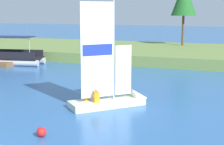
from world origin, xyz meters
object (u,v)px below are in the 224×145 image
(sailboat, at_px, (119,96))
(pontoon_boat, at_px, (13,57))
(channel_buoy, at_px, (41,132))
(wooden_dock, at_px, (17,61))

(sailboat, height_order, pontoon_boat, sailboat)
(sailboat, xyz_separation_m, pontoon_boat, (-13.93, 9.79, 0.19))
(sailboat, relative_size, pontoon_boat, 1.04)
(pontoon_boat, relative_size, channel_buoy, 14.81)
(wooden_dock, bearing_deg, sailboat, -36.64)
(wooden_dock, xyz_separation_m, pontoon_boat, (-0.03, -0.55, 0.45))
(pontoon_boat, distance_m, channel_buoy, 19.95)
(wooden_dock, bearing_deg, pontoon_boat, -92.70)
(wooden_dock, distance_m, channel_buoy, 20.36)
(pontoon_boat, bearing_deg, channel_buoy, -60.89)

